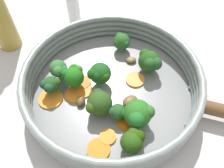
{
  "coord_description": "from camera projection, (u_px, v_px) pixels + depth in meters",
  "views": [
    {
      "loc": [
        -0.03,
        0.25,
        0.37
      ],
      "look_at": [
        0.0,
        0.0,
        0.03
      ],
      "focal_mm": 35.0,
      "sensor_mm": 36.0,
      "label": 1
    }
  ],
  "objects": [
    {
      "name": "carrot_slice_1",
      "position": [
        84.0,
        90.0,
        0.43
      ],
      "size": [
        0.04,
        0.04,
        0.0
      ],
      "primitive_type": "cylinder",
      "rotation": [
        0.0,
        0.0,
        0.22
      ],
      "color": "orange",
      "rests_on": "skillet"
    },
    {
      "name": "ground_plane",
      "position": [
        112.0,
        93.0,
        0.45
      ],
      "size": [
        4.0,
        4.0,
        0.0
      ],
      "primitive_type": "plane",
      "color": "#BBB9BC"
    },
    {
      "name": "mushroom_piece_1",
      "position": [
        131.0,
        60.0,
        0.47
      ],
      "size": [
        0.03,
        0.02,
        0.01
      ],
      "primitive_type": "ellipsoid",
      "rotation": [
        0.0,
        0.0,
        3.35
      ],
      "color": "olive",
      "rests_on": "skillet"
    },
    {
      "name": "broccoli_floret_2",
      "position": [
        119.0,
        112.0,
        0.38
      ],
      "size": [
        0.04,
        0.03,
        0.03
      ],
      "color": "#709556",
      "rests_on": "skillet"
    },
    {
      "name": "broccoli_floret_9",
      "position": [
        133.0,
        140.0,
        0.34
      ],
      "size": [
        0.04,
        0.04,
        0.04
      ],
      "color": "#5D9747",
      "rests_on": "skillet"
    },
    {
      "name": "broccoli_floret_6",
      "position": [
        138.0,
        114.0,
        0.36
      ],
      "size": [
        0.05,
        0.05,
        0.05
      ],
      "color": "#81A36F",
      "rests_on": "skillet"
    },
    {
      "name": "broccoli_floret_1",
      "position": [
        59.0,
        69.0,
        0.42
      ],
      "size": [
        0.04,
        0.04,
        0.05
      ],
      "color": "#649853",
      "rests_on": "skillet"
    },
    {
      "name": "broccoli_floret_7",
      "position": [
        74.0,
        76.0,
        0.41
      ],
      "size": [
        0.04,
        0.04,
        0.05
      ],
      "color": "#65964A",
      "rests_on": "skillet"
    },
    {
      "name": "salt_shaker",
      "position": [
        73.0,
        3.0,
        0.54
      ],
      "size": [
        0.03,
        0.03,
        0.11
      ],
      "color": "white",
      "rests_on": "ground_plane"
    },
    {
      "name": "broccoli_floret_0",
      "position": [
        51.0,
        85.0,
        0.41
      ],
      "size": [
        0.04,
        0.04,
        0.04
      ],
      "color": "#7EA869",
      "rests_on": "skillet"
    },
    {
      "name": "carrot_slice_5",
      "position": [
        51.0,
        99.0,
        0.42
      ],
      "size": [
        0.05,
        0.05,
        0.0
      ],
      "primitive_type": "cylinder",
      "rotation": [
        0.0,
        0.0,
        6.16
      ],
      "color": "orange",
      "rests_on": "skillet"
    },
    {
      "name": "skillet_rivet_left",
      "position": [
        187.0,
        126.0,
        0.38
      ],
      "size": [
        0.01,
        0.01,
        0.01
      ],
      "primitive_type": "sphere",
      "color": "gray",
      "rests_on": "skillet"
    },
    {
      "name": "broccoli_floret_8",
      "position": [
        99.0,
        103.0,
        0.38
      ],
      "size": [
        0.05,
        0.05,
        0.05
      ],
      "color": "#679154",
      "rests_on": "skillet"
    },
    {
      "name": "carrot_slice_3",
      "position": [
        135.0,
        79.0,
        0.44
      ],
      "size": [
        0.04,
        0.04,
        0.0
      ],
      "primitive_type": "cylinder",
      "rotation": [
        0.0,
        0.0,
        6.25
      ],
      "color": "orange",
      "rests_on": "skillet"
    },
    {
      "name": "mushroom_piece_2",
      "position": [
        137.0,
        133.0,
        0.37
      ],
      "size": [
        0.03,
        0.03,
        0.01
      ],
      "primitive_type": "ellipsoid",
      "rotation": [
        0.0,
        0.0,
        2.31
      ],
      "color": "olive",
      "rests_on": "skillet"
    },
    {
      "name": "broccoli_floret_5",
      "position": [
        99.0,
        74.0,
        0.41
      ],
      "size": [
        0.04,
        0.05,
        0.05
      ],
      "color": "#8AAF6F",
      "rests_on": "skillet"
    },
    {
      "name": "broccoli_floret_3",
      "position": [
        150.0,
        61.0,
        0.44
      ],
      "size": [
        0.05,
        0.05,
        0.05
      ],
      "color": "#70945F",
      "rests_on": "skillet"
    },
    {
      "name": "broccoli_floret_4",
      "position": [
        122.0,
        42.0,
        0.48
      ],
      "size": [
        0.04,
        0.04,
        0.04
      ],
      "color": "#799F55",
      "rests_on": "skillet"
    },
    {
      "name": "mushroom_piece_0",
      "position": [
        81.0,
        101.0,
        0.41
      ],
      "size": [
        0.02,
        0.02,
        0.01
      ],
      "primitive_type": "ellipsoid",
      "rotation": [
        0.0,
        0.0,
        4.73
      ],
      "color": "brown",
      "rests_on": "skillet"
    },
    {
      "name": "carrot_slice_6",
      "position": [
        108.0,
        137.0,
        0.37
      ],
      "size": [
        0.04,
        0.04,
        0.0
      ],
      "primitive_type": "cylinder",
      "rotation": [
        0.0,
        0.0,
        2.04
      ],
      "color": "orange",
      "rests_on": "skillet"
    },
    {
      "name": "skillet_rim_wall",
      "position": [
        112.0,
        80.0,
        0.41
      ],
      "size": [
        0.34,
        0.34,
        0.05
      ],
      "color": "gray",
      "rests_on": "skillet"
    },
    {
      "name": "carrot_slice_2",
      "position": [
        99.0,
        149.0,
        0.36
      ],
      "size": [
        0.05,
        0.05,
        0.0
      ],
      "primitive_type": "cylinder",
      "rotation": [
        0.0,
        0.0,
        3.96
      ],
      "color": "orange",
      "rests_on": "skillet"
    },
    {
      "name": "skillet_rivet_right",
      "position": [
        191.0,
        88.0,
        0.43
      ],
      "size": [
        0.01,
        0.01,
        0.01
      ],
      "primitive_type": "sphere",
      "color": "gray",
      "rests_on": "skillet"
    },
    {
      "name": "carrot_slice_0",
      "position": [
        83.0,
        82.0,
        0.44
      ],
      "size": [
        0.04,
        0.04,
        0.0
      ],
      "primitive_type": "cylinder",
      "rotation": [
        0.0,
        0.0,
        5.13
      ],
      "color": "orange",
      "rests_on": "skillet"
    },
    {
      "name": "carrot_slice_4",
      "position": [
        75.0,
        94.0,
        0.42
      ],
      "size": [
        0.04,
        0.04,
        0.0
      ],
      "primitive_type": "cylinder",
      "rotation": [
        0.0,
        0.0,
        6.16
      ],
      "color": "orange",
      "rests_on": "skillet"
    },
    {
      "name": "carrot_slice_7",
      "position": [
        127.0,
        121.0,
        0.39
      ],
      "size": [
        0.05,
        0.05,
        0.0
      ],
      "primitive_type": "cylinder",
      "rotation": [
        0.0,
        0.0,
        1.15
      ],
      "color": "orange",
      "rests_on": "skillet"
    },
    {
      "name": "mushroom_piece_3",
      "position": [
        130.0,
        101.0,
        0.41
      ],
      "size": [
        0.04,
        0.04,
        0.01
      ],
      "primitive_type": "ellipsoid",
      "rotation": [
        0.0,
        0.0,
        0.75
      ],
      "color": "brown",
      "rests_on": "skillet"
    },
    {
      "name": "skillet",
      "position": [
        112.0,
        91.0,
        0.44
      ],
      "size": [
        0.32,
        0.32,
        0.02
      ],
      "primitive_type": "cylinder",
      "color": "gray",
      "rests_on": "ground_plane"
    }
  ]
}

